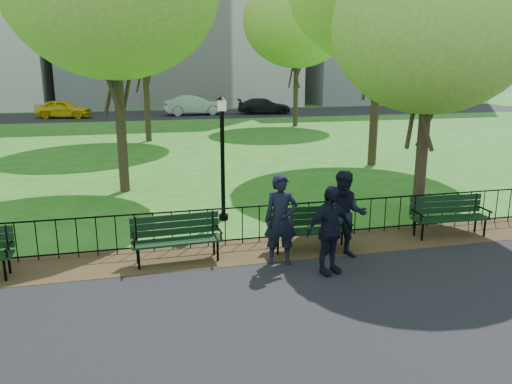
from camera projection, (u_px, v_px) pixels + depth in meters
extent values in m
plane|color=#28691B|center=(313.00, 273.00, 9.89)|extent=(120.00, 120.00, 0.00)
cube|color=black|center=(402.00, 372.00, 6.69)|extent=(60.00, 9.20, 0.01)
cube|color=#362716|center=(290.00, 247.00, 11.30)|extent=(60.00, 1.60, 0.01)
cube|color=black|center=(172.00, 115.00, 42.84)|extent=(70.00, 9.00, 0.01)
cylinder|color=black|center=(284.00, 204.00, 11.56)|extent=(24.00, 0.04, 0.04)
cylinder|color=black|center=(284.00, 236.00, 11.74)|extent=(24.00, 0.04, 0.04)
cylinder|color=black|center=(284.00, 222.00, 11.66)|extent=(0.02, 0.02, 0.90)
cube|color=black|center=(311.00, 231.00, 11.02)|extent=(1.84, 0.62, 0.04)
cube|color=black|center=(308.00, 213.00, 11.19)|extent=(1.81, 0.18, 0.45)
cylinder|color=black|center=(278.00, 245.00, 10.78)|extent=(0.05, 0.05, 0.45)
cylinder|color=black|center=(347.00, 241.00, 11.03)|extent=(0.05, 0.05, 0.45)
cylinder|color=black|center=(275.00, 240.00, 11.13)|extent=(0.05, 0.05, 0.45)
cylinder|color=black|center=(342.00, 236.00, 11.38)|extent=(0.05, 0.05, 0.45)
cylinder|color=black|center=(273.00, 225.00, 10.84)|extent=(0.08, 0.56, 0.04)
cylinder|color=black|center=(348.00, 221.00, 11.12)|extent=(0.08, 0.56, 0.04)
ellipsoid|color=black|center=(286.00, 224.00, 10.78)|extent=(0.38, 0.28, 0.39)
cube|color=black|center=(177.00, 241.00, 10.33)|extent=(1.89, 0.59, 0.04)
cube|color=black|center=(175.00, 221.00, 10.49)|extent=(1.87, 0.13, 0.47)
cylinder|color=black|center=(139.00, 259.00, 9.99)|extent=(0.05, 0.05, 0.47)
cylinder|color=black|center=(218.00, 251.00, 10.44)|extent=(0.05, 0.05, 0.47)
cylinder|color=black|center=(138.00, 253.00, 10.33)|extent=(0.05, 0.05, 0.47)
cylinder|color=black|center=(214.00, 245.00, 10.79)|extent=(0.05, 0.05, 0.47)
cylinder|color=black|center=(133.00, 237.00, 10.04)|extent=(0.07, 0.58, 0.04)
cylinder|color=black|center=(219.00, 229.00, 10.53)|extent=(0.07, 0.58, 0.04)
cylinder|color=black|center=(5.00, 270.00, 9.45)|extent=(0.05, 0.05, 0.47)
cylinder|color=black|center=(9.00, 263.00, 9.80)|extent=(0.05, 0.05, 0.47)
cylinder|color=black|center=(8.00, 246.00, 9.54)|extent=(0.04, 0.58, 0.04)
cube|color=black|center=(450.00, 218.00, 11.91)|extent=(1.89, 0.61, 0.04)
cube|color=black|center=(446.00, 201.00, 12.08)|extent=(1.86, 0.15, 0.46)
cylinder|color=black|center=(422.00, 232.00, 11.65)|extent=(0.05, 0.05, 0.46)
cylinder|color=black|center=(485.00, 228.00, 11.93)|extent=(0.05, 0.05, 0.46)
cylinder|color=black|center=(415.00, 227.00, 12.00)|extent=(0.05, 0.05, 0.46)
cylinder|color=black|center=(475.00, 223.00, 12.28)|extent=(0.05, 0.05, 0.46)
cylinder|color=black|center=(417.00, 213.00, 11.71)|extent=(0.08, 0.58, 0.04)
cylinder|color=black|center=(484.00, 209.00, 12.01)|extent=(0.08, 0.58, 0.04)
cylinder|color=black|center=(224.00, 217.00, 13.37)|extent=(0.26, 0.26, 0.15)
cylinder|color=black|center=(223.00, 166.00, 13.03)|extent=(0.11, 0.11, 2.94)
cube|color=beige|center=(222.00, 105.00, 12.65)|extent=(0.20, 0.20, 0.28)
cone|color=black|center=(222.00, 98.00, 12.60)|extent=(0.29, 0.29, 0.11)
cylinder|color=#2D2116|center=(121.00, 132.00, 15.99)|extent=(0.33, 0.33, 3.89)
cylinder|color=#2D2116|center=(421.00, 161.00, 13.39)|extent=(0.32, 0.32, 3.03)
ellipsoid|color=#80A531|center=(432.00, 28.00, 12.56)|extent=(5.10, 5.10, 4.33)
cylinder|color=#2D2116|center=(374.00, 112.00, 20.39)|extent=(0.35, 0.35, 4.35)
cylinder|color=#2D2116|center=(147.00, 102.00, 27.03)|extent=(0.33, 0.33, 4.32)
ellipsoid|color=#80A531|center=(142.00, 6.00, 25.84)|extent=(7.28, 7.28, 6.18)
cylinder|color=#2D2116|center=(296.00, 95.00, 34.05)|extent=(0.33, 0.33, 4.25)
ellipsoid|color=#80A531|center=(297.00, 21.00, 32.88)|extent=(7.15, 7.15, 6.08)
imported|color=black|center=(281.00, 220.00, 10.17)|extent=(0.76, 0.57, 1.88)
imported|color=black|center=(345.00, 215.00, 10.51)|extent=(1.02, 0.76, 1.88)
imported|color=black|center=(329.00, 230.00, 9.68)|extent=(1.11, 0.69, 1.77)
imported|color=yellow|center=(64.00, 109.00, 39.74)|extent=(4.60, 2.74, 1.47)
imported|color=#B2B5BA|center=(194.00, 105.00, 42.18)|extent=(5.13, 2.08, 1.65)
imported|color=black|center=(264.00, 106.00, 43.35)|extent=(4.84, 2.54, 1.34)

